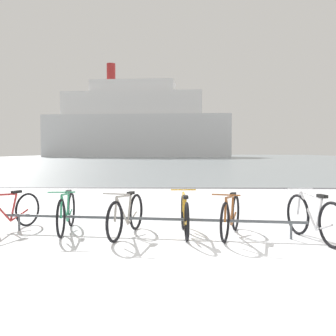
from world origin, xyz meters
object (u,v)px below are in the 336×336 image
Objects in this scene: bicycle_1 at (66,212)px; bicycle_3 at (185,215)px; bicycle_0 at (7,212)px; ferry_ship at (137,126)px; bicycle_2 at (126,215)px; bicycle_4 at (231,216)px; bicycle_5 at (314,218)px.

bicycle_1 is 2.13m from bicycle_3.
bicycle_0 is 0.04× the size of ferry_ship.
bicycle_0 is 0.96× the size of bicycle_3.
bicycle_2 is 1.01m from bicycle_3.
bicycle_1 is at bearing 0.29° from bicycle_0.
bicycle_0 reaches higher than bicycle_3.
bicycle_5 reaches higher than bicycle_4.
ferry_ship is (-7.26, 78.42, 6.52)m from bicycle_1.
ferry_ship is (-9.38, 78.61, 6.53)m from bicycle_3.
bicycle_0 is at bearing 172.46° from bicycle_2.
ferry_ship is at bearing 95.29° from bicycle_1.
bicycle_3 is 2.11m from bicycle_5.
bicycle_5 reaches higher than bicycle_0.
bicycle_1 is 1.04× the size of bicycle_4.
bicycle_2 is 1.01× the size of bicycle_5.
bicycle_2 is 3.09m from bicycle_5.
bicycle_2 is at bearing -14.83° from bicycle_1.
bicycle_5 is at bearing -6.23° from bicycle_0.
bicycle_1 is (1.08, 0.01, 0.00)m from bicycle_0.
bicycle_5 is (5.27, -0.58, 0.02)m from bicycle_0.
bicycle_4 is at bearing 166.57° from bicycle_5.
bicycle_1 is 2.91m from bicycle_4.
bicycle_4 is (0.78, -0.08, 0.01)m from bicycle_3.
bicycle_5 is at bearing -13.43° from bicycle_4.
bicycle_3 is 0.78m from bicycle_4.
bicycle_0 is 2.21m from bicycle_2.
bicycle_0 is at bearing 176.72° from bicycle_3.
bicycle_1 reaches higher than bicycle_3.
bicycle_1 reaches higher than bicycle_4.
bicycle_4 is 1.33m from bicycle_5.
bicycle_0 is 5.30m from bicycle_5.
bicycle_4 is at bearing -3.83° from bicycle_0.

